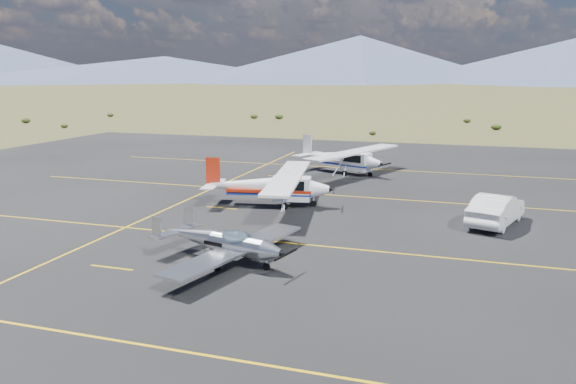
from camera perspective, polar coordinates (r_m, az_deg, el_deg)
The scene contains 6 objects.
ground at distance 25.89m, azimuth -7.51°, elevation -5.84°, with size 1600.00×1600.00×0.00m, color #383D1C.
apron at distance 32.10m, azimuth -2.21°, elevation -2.23°, with size 72.00×72.00×0.02m, color black.
aircraft_low_wing at distance 23.95m, azimuth -6.40°, elevation -5.10°, with size 6.13×8.40×1.82m.
aircraft_cessna at distance 33.81m, azimuth -1.88°, elevation 0.72°, with size 7.00×11.39×2.87m.
aircraft_plain at distance 45.12m, azimuth 5.48°, elevation 3.52°, with size 8.04×11.04×2.86m.
sedan at distance 31.58m, azimuth 20.39°, elevation -1.66°, with size 1.76×5.04×1.66m, color white.
Camera 1 is at (10.65, -22.24, 7.89)m, focal length 35.00 mm.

